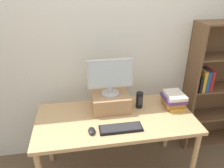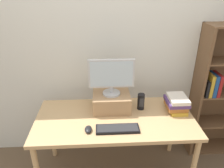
# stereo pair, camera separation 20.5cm
# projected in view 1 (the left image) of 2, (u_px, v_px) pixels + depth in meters

# --- Properties ---
(back_wall) EXTENTS (7.00, 0.08, 2.60)m
(back_wall) POSITION_uv_depth(u_px,v_px,m) (107.00, 48.00, 2.36)
(back_wall) COLOR silver
(back_wall) RESTS_ON ground_plane
(desk) EXTENTS (1.54, 0.74, 0.75)m
(desk) POSITION_uv_depth(u_px,v_px,m) (116.00, 123.00, 2.17)
(desk) COLOR tan
(desk) RESTS_ON ground_plane
(bookshelf_unit) EXTENTS (0.82, 0.28, 1.57)m
(bookshelf_unit) POSITION_uv_depth(u_px,v_px,m) (217.00, 86.00, 2.65)
(bookshelf_unit) COLOR brown
(bookshelf_unit) RESTS_ON ground_plane
(riser_box) EXTENTS (0.37, 0.31, 0.17)m
(riser_box) POSITION_uv_depth(u_px,v_px,m) (110.00, 101.00, 2.25)
(riser_box) COLOR #A87F56
(riser_box) RESTS_ON desk
(computer_monitor) EXTENTS (0.45, 0.18, 0.37)m
(computer_monitor) POSITION_uv_depth(u_px,v_px,m) (110.00, 76.00, 2.12)
(computer_monitor) COLOR #B7B7BA
(computer_monitor) RESTS_ON riser_box
(keyboard) EXTENTS (0.39, 0.13, 0.02)m
(keyboard) POSITION_uv_depth(u_px,v_px,m) (121.00, 128.00, 1.96)
(keyboard) COLOR black
(keyboard) RESTS_ON desk
(computer_mouse) EXTENTS (0.06, 0.10, 0.04)m
(computer_mouse) POSITION_uv_depth(u_px,v_px,m) (92.00, 131.00, 1.92)
(computer_mouse) COLOR black
(computer_mouse) RESTS_ON desk
(book_stack) EXTENTS (0.21, 0.26, 0.16)m
(book_stack) POSITION_uv_depth(u_px,v_px,m) (174.00, 100.00, 2.28)
(book_stack) COLOR gold
(book_stack) RESTS_ON desk
(desk_speaker) EXTENTS (0.07, 0.08, 0.17)m
(desk_speaker) POSITION_uv_depth(u_px,v_px,m) (139.00, 100.00, 2.27)
(desk_speaker) COLOR black
(desk_speaker) RESTS_ON desk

